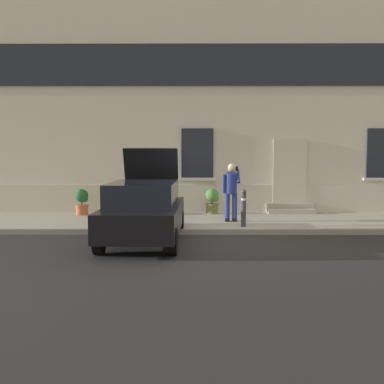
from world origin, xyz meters
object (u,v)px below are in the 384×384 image
object	(u,v)px
hatchback_car_black	(144,210)
planter_charcoal	(148,200)
planter_olive	(212,200)
planter_terracotta	(82,201)
person_on_phone	(231,189)
bollard_near_person	(244,207)

from	to	relation	value
hatchback_car_black	planter_charcoal	xyz separation A→B (m)	(-0.33, 4.26, -0.19)
hatchback_car_black	planter_charcoal	distance (m)	4.27
planter_charcoal	planter_olive	distance (m)	2.18
planter_olive	planter_charcoal	bearing A→B (deg)	-177.92
hatchback_car_black	planter_olive	world-z (taller)	hatchback_car_black
planter_terracotta	person_on_phone	bearing A→B (deg)	-17.65
hatchback_car_black	bollard_near_person	xyz separation A→B (m)	(2.60, 1.54, -0.09)
bollard_near_person	person_on_phone	xyz separation A→B (m)	(-0.28, 0.92, 0.43)
hatchback_car_black	planter_charcoal	bearing A→B (deg)	94.47
hatchback_car_black	planter_olive	xyz separation A→B (m)	(1.84, 4.33, -0.19)
planter_terracotta	planter_charcoal	xyz separation A→B (m)	(2.18, 0.25, 0.00)
planter_terracotta	planter_charcoal	world-z (taller)	same
bollard_near_person	planter_terracotta	distance (m)	5.67
person_on_phone	planter_terracotta	world-z (taller)	person_on_phone
person_on_phone	planter_olive	size ratio (longest dim) A/B	2.02
planter_charcoal	hatchback_car_black	bearing A→B (deg)	-85.53
hatchback_car_black	planter_charcoal	world-z (taller)	hatchback_car_black
bollard_near_person	planter_charcoal	bearing A→B (deg)	137.28
person_on_phone	hatchback_car_black	bearing A→B (deg)	-121.95
person_on_phone	planter_charcoal	xyz separation A→B (m)	(-2.66, 1.79, -0.54)
bollard_near_person	planter_olive	xyz separation A→B (m)	(-0.76, 2.79, -0.11)
hatchback_car_black	bollard_near_person	size ratio (longest dim) A/B	3.93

